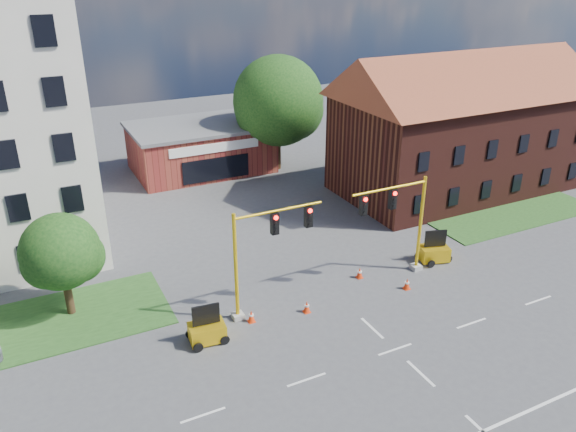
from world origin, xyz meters
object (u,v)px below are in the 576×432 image
object	(u,v)px
trailer_west	(207,330)
signal_mast_west	(264,248)
pickup_white	(425,198)
trailer_east	(434,252)
signal_mast_east	(399,217)

from	to	relation	value
trailer_west	signal_mast_west	bearing A→B (deg)	22.75
pickup_white	signal_mast_west	bearing A→B (deg)	93.64
trailer_west	trailer_east	xyz separation A→B (m)	(15.83, 1.56, 0.01)
trailer_west	pickup_white	size ratio (longest dim) A/B	0.40
trailer_east	pickup_white	size ratio (longest dim) A/B	0.41
signal_mast_west	trailer_west	distance (m)	5.14
signal_mast_west	signal_mast_east	bearing A→B (deg)	0.00
signal_mast_west	signal_mast_east	xyz separation A→B (m)	(8.71, 0.00, 0.00)
signal_mast_east	pickup_white	xyz separation A→B (m)	(8.53, 7.65, -3.21)
signal_mast_east	trailer_west	bearing A→B (deg)	-174.65
signal_mast_west	signal_mast_east	world-z (taller)	same
signal_mast_west	signal_mast_east	distance (m)	8.71
trailer_west	signal_mast_east	bearing A→B (deg)	10.89
signal_mast_east	pickup_white	bearing A→B (deg)	41.86
trailer_east	pickup_white	xyz separation A→B (m)	(5.19, 7.25, 0.07)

